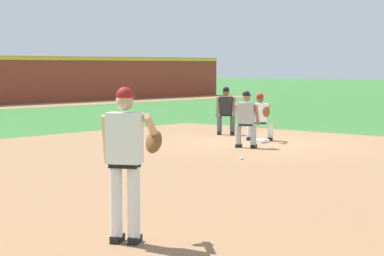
# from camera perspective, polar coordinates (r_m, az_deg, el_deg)

# --- Properties ---
(ground_plane) EXTENTS (160.00, 160.00, 0.00)m
(ground_plane) POSITION_cam_1_polar(r_m,az_deg,el_deg) (20.44, 5.20, -1.13)
(ground_plane) COLOR #336B2D
(infield_dirt_patch) EXTENTS (18.00, 18.00, 0.01)m
(infield_dirt_patch) POSITION_cam_1_polar(r_m,az_deg,el_deg) (14.65, 2.07, -3.46)
(infield_dirt_patch) COLOR #936B47
(infield_dirt_patch) RESTS_ON ground
(first_base_bag) EXTENTS (0.38, 0.38, 0.09)m
(first_base_bag) POSITION_cam_1_polar(r_m,az_deg,el_deg) (20.43, 5.20, -1.01)
(first_base_bag) COLOR white
(first_base_bag) RESTS_ON ground
(baseball) EXTENTS (0.07, 0.07, 0.07)m
(baseball) POSITION_cam_1_polar(r_m,az_deg,el_deg) (16.75, 3.81, -2.31)
(baseball) COLOR white
(baseball) RESTS_ON ground
(pitcher) EXTENTS (0.84, 0.58, 1.86)m
(pitcher) POSITION_cam_1_polar(r_m,az_deg,el_deg) (8.86, -4.98, -2.05)
(pitcher) COLOR black
(pitcher) RESTS_ON ground
(first_baseman) EXTENTS (0.82, 1.02, 1.34)m
(first_baseman) POSITION_cam_1_polar(r_m,az_deg,el_deg) (20.95, 5.23, 1.02)
(first_baseman) COLOR black
(first_baseman) RESTS_ON ground
(baserunner) EXTENTS (0.58, 0.67, 1.46)m
(baserunner) POSITION_cam_1_polar(r_m,az_deg,el_deg) (19.09, 4.15, 0.84)
(baserunner) COLOR black
(baserunner) RESTS_ON ground
(umpire) EXTENTS (0.64, 0.68, 1.46)m
(umpire) POSITION_cam_1_polar(r_m,az_deg,el_deg) (22.66, 2.60, 1.48)
(umpire) COLOR black
(umpire) RESTS_ON ground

